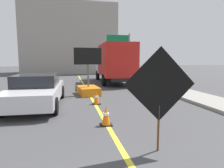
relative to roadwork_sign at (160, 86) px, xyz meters
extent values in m
cube|color=yellow|center=(-0.79, 2.66, -1.47)|extent=(0.14, 36.00, 0.01)
cylinder|color=#593819|center=(0.00, 0.00, -0.95)|extent=(0.05, 0.05, 1.05)
cube|color=orange|center=(0.00, 0.00, 0.05)|extent=(1.56, 0.10, 1.56)
cube|color=black|center=(0.00, -0.01, 0.05)|extent=(1.63, 0.09, 1.63)
cube|color=black|center=(0.00, 0.02, 0.05)|extent=(0.28, 0.02, 0.52)
cube|color=orange|center=(-0.84, 7.46, -1.25)|extent=(1.30, 1.91, 0.45)
cylinder|color=#4C4C4C|center=(-0.84, 7.46, -0.37)|extent=(0.10, 0.10, 1.30)
cube|color=black|center=(-0.84, 7.46, 0.75)|extent=(1.60, 0.26, 0.95)
sphere|color=yellow|center=(-0.30, 7.57, 0.75)|extent=(0.09, 0.09, 0.09)
sphere|color=yellow|center=(-0.60, 7.53, 0.75)|extent=(0.09, 0.09, 0.09)
sphere|color=yellow|center=(-0.90, 7.50, 0.75)|extent=(0.09, 0.09, 0.09)
sphere|color=yellow|center=(-1.20, 7.47, 0.75)|extent=(0.09, 0.09, 0.09)
sphere|color=yellow|center=(-1.36, 7.45, 0.93)|extent=(0.09, 0.09, 0.09)
sphere|color=yellow|center=(-1.36, 7.45, 0.57)|extent=(0.09, 0.09, 0.09)
cube|color=black|center=(1.93, 12.99, -0.90)|extent=(1.97, 7.38, 0.25)
cube|color=silver|center=(2.04, 15.62, 0.18)|extent=(2.49, 2.14, 1.90)
cube|color=red|center=(1.89, 11.87, 0.51)|extent=(2.61, 5.07, 2.57)
cylinder|color=black|center=(0.87, 15.52, -1.02)|extent=(0.31, 0.91, 0.90)
cylinder|color=black|center=(3.19, 15.43, -1.02)|extent=(0.31, 0.91, 0.90)
cylinder|color=black|center=(0.69, 10.84, -1.02)|extent=(0.31, 0.91, 0.90)
cylinder|color=black|center=(3.00, 10.75, -1.02)|extent=(0.31, 0.91, 0.90)
cube|color=silver|center=(-3.35, 5.13, -0.89)|extent=(2.19, 4.94, 0.60)
cube|color=black|center=(-3.34, 5.37, -0.34)|extent=(1.84, 2.26, 0.50)
cylinder|color=black|center=(-2.47, 3.49, -1.14)|extent=(0.25, 0.67, 0.66)
cylinder|color=black|center=(-2.33, 6.69, -1.14)|extent=(0.25, 0.67, 0.66)
cylinder|color=black|center=(-4.23, 6.77, -1.14)|extent=(0.25, 0.67, 0.66)
cylinder|color=gray|center=(5.03, 18.29, 1.03)|extent=(0.18, 0.18, 5.00)
cube|color=#0F6033|center=(3.63, 18.30, 2.68)|extent=(2.60, 0.07, 1.30)
cube|color=white|center=(3.63, 18.33, 2.68)|extent=(1.82, 0.01, 0.18)
cube|color=gray|center=(-1.63, 26.71, 3.41)|extent=(13.06, 7.19, 9.76)
cube|color=black|center=(-0.83, 1.94, -1.46)|extent=(0.36, 0.36, 0.03)
cone|color=orange|center=(-0.83, 1.94, -1.14)|extent=(0.28, 0.28, 0.60)
cylinder|color=white|center=(-0.83, 1.94, -1.11)|extent=(0.19, 0.19, 0.08)
cube|color=black|center=(-0.72, 4.90, -1.46)|extent=(0.36, 0.36, 0.03)
cone|color=orange|center=(-0.72, 4.90, -1.16)|extent=(0.28, 0.28, 0.56)
cylinder|color=white|center=(-0.72, 4.90, -1.13)|extent=(0.19, 0.19, 0.08)
camera|label=1|loc=(-1.92, -3.88, 0.59)|focal=31.36mm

